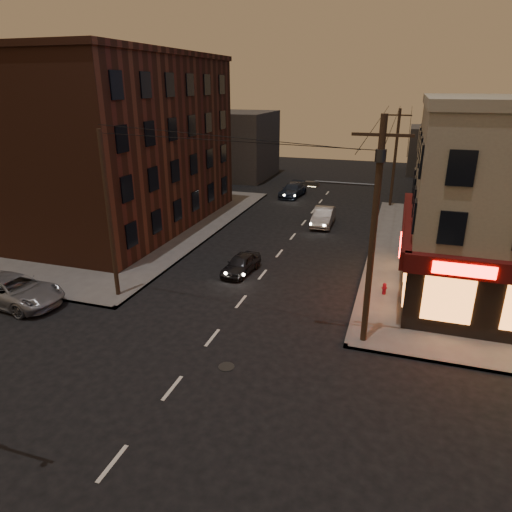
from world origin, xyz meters
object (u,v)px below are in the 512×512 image
at_px(suv_cross, 14,290).
at_px(sedan_far, 293,190).
at_px(fire_hydrant, 384,288).
at_px(sedan_mid, 323,217).
at_px(sedan_near, 241,264).

relative_size(suv_cross, sedan_far, 1.19).
height_order(suv_cross, fire_hydrant, suv_cross).
bearing_deg(sedan_mid, suv_cross, -125.64).
height_order(sedan_mid, fire_hydrant, sedan_mid).
bearing_deg(fire_hydrant, sedan_mid, 114.22).
bearing_deg(fire_hydrant, sedan_near, 175.19).
xyz_separation_m(sedan_mid, fire_hydrant, (5.74, -12.76, -0.22)).
height_order(sedan_mid, sedan_far, sedan_mid).
xyz_separation_m(sedan_near, sedan_far, (-1.88, 21.41, 0.08)).
xyz_separation_m(sedan_far, fire_hydrant, (10.67, -22.15, -0.17)).
distance_m(sedan_near, sedan_mid, 12.40).
bearing_deg(sedan_mid, sedan_near, -106.16).
bearing_deg(suv_cross, sedan_near, -47.09).
distance_m(suv_cross, sedan_far, 30.41).
xyz_separation_m(sedan_mid, sedan_far, (-4.93, 9.39, -0.05)).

